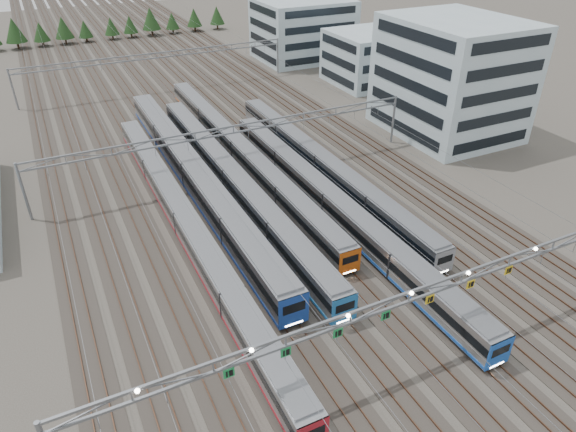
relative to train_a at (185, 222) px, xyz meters
name	(u,v)px	position (x,y,z in m)	size (l,w,h in m)	color
ground	(399,360)	(11.25, -27.55, -1.98)	(400.00, 400.00, 0.00)	#47423A
track_bed	(144,66)	(11.25, 72.45, -0.48)	(54.00, 260.00, 5.42)	#2D2823
train_a	(185,222)	(0.00, 0.00, 0.00)	(2.65, 64.44, 3.45)	black
train_b	(193,174)	(4.50, 11.23, 0.35)	(3.18, 62.88, 4.15)	black
train_c	(232,179)	(9.00, 7.74, 0.11)	(2.81, 59.29, 3.66)	black
train_d	(239,150)	(13.50, 16.59, 0.02)	(2.68, 64.50, 3.49)	black
train_e	(332,203)	(18.00, -3.93, 0.06)	(2.74, 56.84, 3.57)	black
train_f	(322,165)	(22.50, 6.44, 0.04)	(2.71, 53.11, 3.52)	black
gantry_near	(409,300)	(11.20, -27.67, 5.11)	(56.36, 0.61, 8.08)	gray
gantry_mid	(234,135)	(11.25, 12.45, 4.41)	(56.36, 0.36, 8.00)	gray
gantry_far	(157,60)	(11.25, 57.45, 4.41)	(56.36, 0.36, 8.00)	gray
depot_bldg_south	(451,78)	(50.54, 12.69, 7.49)	(18.00, 22.00, 18.94)	#A2BAC1
depot_bldg_mid	(365,58)	(53.37, 42.31, 3.48)	(14.00, 16.00, 10.92)	#A2BAC1
depot_bldg_north	(303,30)	(50.70, 66.81, 5.16)	(22.00, 18.00, 14.27)	#A2BAC1
treeline	(88,27)	(4.05, 109.73, 2.26)	(81.20, 5.60, 7.02)	#332114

